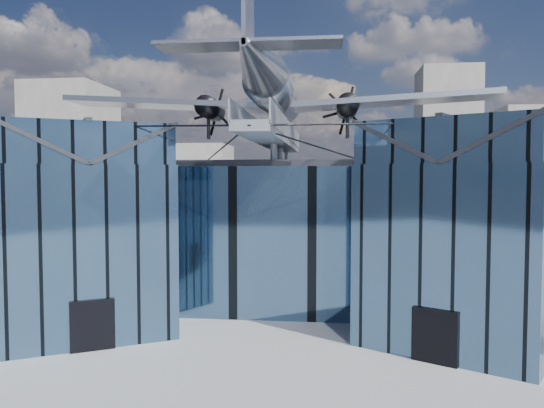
# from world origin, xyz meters

# --- Properties ---
(ground_plane) EXTENTS (120.00, 120.00, 0.00)m
(ground_plane) POSITION_xyz_m (0.00, 0.00, 0.00)
(ground_plane) COLOR gray
(museum) EXTENTS (32.88, 24.50, 17.60)m
(museum) POSITION_xyz_m (0.00, 5.82, 5.54)
(museum) COLOR #3F6082
(museum) RESTS_ON ground
(bg_towers) EXTENTS (77.00, 24.50, 26.00)m
(bg_towers) POSITION_xyz_m (1.45, 50.49, 10.01)
(bg_towers) COLOR gray
(bg_towers) RESTS_ON ground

